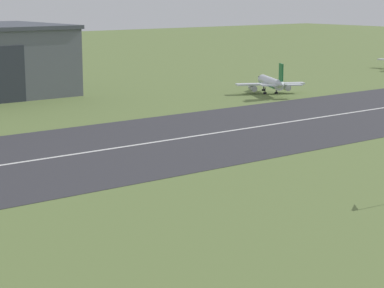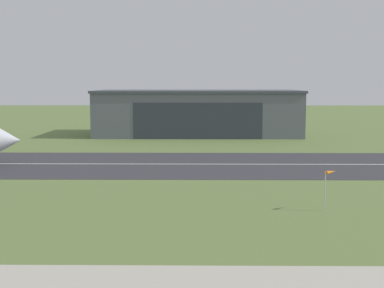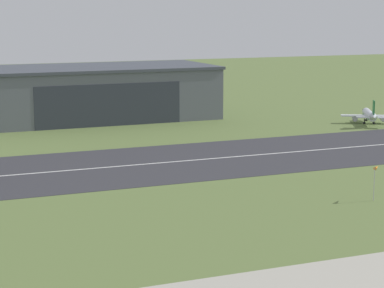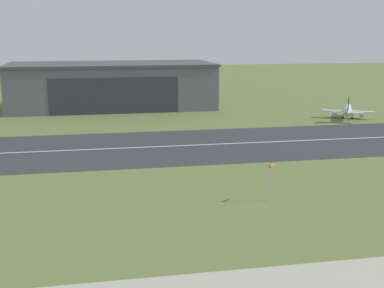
% 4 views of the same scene
% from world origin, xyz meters
% --- Properties ---
extents(ground_plane, '(754.14, 754.14, 0.00)m').
position_xyz_m(ground_plane, '(0.00, 50.64, 0.00)').
color(ground_plane, olive).
extents(runway_strip, '(514.14, 41.35, 0.06)m').
position_xyz_m(runway_strip, '(0.00, 101.27, 0.03)').
color(runway_strip, '#333338').
rests_on(runway_strip, ground_plane).
extents(runway_centreline, '(462.73, 0.70, 0.01)m').
position_xyz_m(runway_centreline, '(0.00, 101.27, 0.07)').
color(runway_centreline, silver).
rests_on(runway_centreline, runway_strip).
extents(hangar_building, '(75.47, 35.35, 16.68)m').
position_xyz_m(hangar_building, '(-28.00, 175.15, 8.35)').
color(hangar_building, slate).
rests_on(hangar_building, ground_plane).
extents(airplane_parked_west, '(16.91, 19.41, 8.07)m').
position_xyz_m(airplane_parked_west, '(46.51, 132.58, 2.70)').
color(airplane_parked_west, silver).
rests_on(airplane_parked_west, ground_plane).
extents(windsock_pole, '(2.25, 2.05, 6.25)m').
position_xyz_m(windsock_pole, '(-7.43, 55.40, 5.61)').
color(windsock_pole, '#B7B7BC').
rests_on(windsock_pole, ground_plane).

